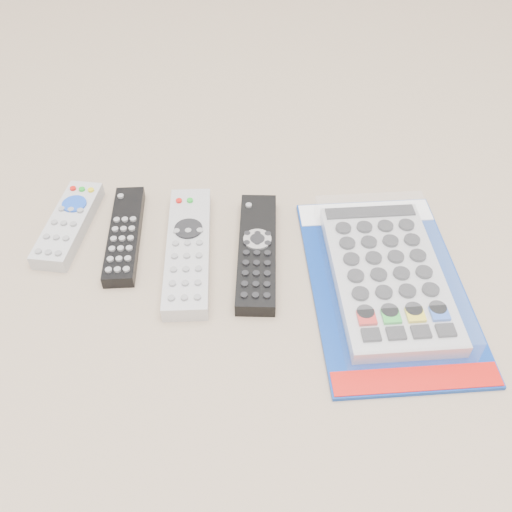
# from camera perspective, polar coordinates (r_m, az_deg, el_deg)

# --- Properties ---
(remote_small_grey) EXTENTS (0.05, 0.17, 0.03)m
(remote_small_grey) POSITION_cam_1_polar(r_m,az_deg,el_deg) (0.85, -18.23, 3.08)
(remote_small_grey) COLOR #A6A6A8
(remote_small_grey) RESTS_ON ground
(remote_slim_black) EXTENTS (0.07, 0.19, 0.02)m
(remote_slim_black) POSITION_cam_1_polar(r_m,az_deg,el_deg) (0.82, -13.00, 2.10)
(remote_slim_black) COLOR black
(remote_slim_black) RESTS_ON ground
(remote_silver_dvd) EXTENTS (0.09, 0.23, 0.03)m
(remote_silver_dvd) POSITION_cam_1_polar(r_m,az_deg,el_deg) (0.78, -6.79, 0.64)
(remote_silver_dvd) COLOR #B7B7BC
(remote_silver_dvd) RESTS_ON ground
(remote_large_black) EXTENTS (0.07, 0.21, 0.02)m
(remote_large_black) POSITION_cam_1_polar(r_m,az_deg,el_deg) (0.77, 0.11, 0.49)
(remote_large_black) COLOR black
(remote_large_black) RESTS_ON ground
(jumbo_remote_packaged) EXTENTS (0.25, 0.35, 0.04)m
(jumbo_remote_packaged) POSITION_cam_1_polar(r_m,az_deg,el_deg) (0.75, 13.02, -1.75)
(jumbo_remote_packaged) COLOR navy
(jumbo_remote_packaged) RESTS_ON ground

